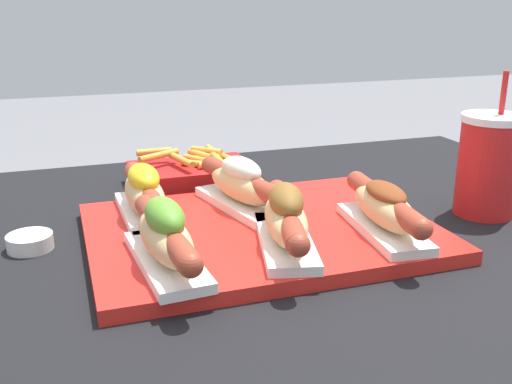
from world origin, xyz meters
TOP-DOWN VIEW (x-y plane):
  - serving_tray at (-0.01, 0.01)m, footprint 0.44×0.32m
  - hot_dog_0 at (-0.15, -0.07)m, footprint 0.07×0.21m
  - hot_dog_1 at (0.00, -0.06)m, footprint 0.10×0.21m
  - hot_dog_2 at (0.13, -0.06)m, footprint 0.08×0.21m
  - hot_dog_3 at (-0.14, 0.09)m, footprint 0.06×0.21m
  - hot_dog_4 at (-0.01, 0.09)m, footprint 0.10×0.21m
  - sauce_bowl at (-0.29, 0.07)m, footprint 0.06×0.06m
  - drink_cup at (0.33, -0.00)m, footprint 0.09×0.09m
  - fries_basket at (-0.04, 0.27)m, footprint 0.20×0.14m

SIDE VIEW (x-z plane):
  - serving_tray at x=-0.01m, z-range 0.72..0.74m
  - sauce_bowl at x=-0.29m, z-range 0.72..0.74m
  - fries_basket at x=-0.04m, z-range 0.71..0.77m
  - hot_dog_2 at x=0.13m, z-range 0.74..0.80m
  - hot_dog_4 at x=-0.01m, z-range 0.74..0.81m
  - hot_dog_3 at x=-0.14m, z-range 0.73..0.81m
  - hot_dog_1 at x=0.00m, z-range 0.73..0.81m
  - hot_dog_0 at x=-0.15m, z-range 0.73..0.81m
  - drink_cup at x=0.33m, z-range 0.69..0.90m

